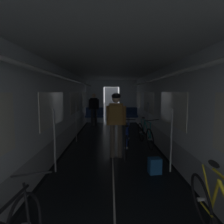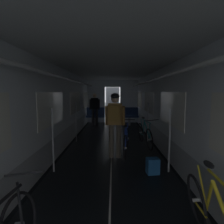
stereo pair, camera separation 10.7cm
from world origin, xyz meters
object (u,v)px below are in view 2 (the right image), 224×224
(bench_seat_far_right, at_px, (129,115))
(bicycle_yellow, at_px, (214,222))
(bicycle_teal, at_px, (145,134))
(bicycle_blue_in_aisle, at_px, (126,141))
(person_cyclist_aisle, at_px, (115,118))
(bench_seat_far_left, at_px, (95,115))
(person_standing_near_bench, at_px, (95,107))
(backpack_on_floor, at_px, (153,166))

(bench_seat_far_right, distance_m, bicycle_yellow, 8.14)
(bicycle_teal, bearing_deg, bicycle_blue_in_aisle, -126.60)
(bicycle_teal, distance_m, person_cyclist_aisle, 1.68)
(bicycle_teal, relative_size, person_cyclist_aisle, 0.98)
(bench_seat_far_left, bearing_deg, bicycle_teal, -62.99)
(person_cyclist_aisle, distance_m, person_standing_near_bench, 4.79)
(bench_seat_far_right, relative_size, person_standing_near_bench, 0.58)
(bench_seat_far_left, height_order, bench_seat_far_right, same)
(bench_seat_far_right, bearing_deg, backpack_on_floor, -89.97)
(person_standing_near_bench, bearing_deg, backpack_on_floor, -72.45)
(bicycle_blue_in_aisle, height_order, backpack_on_floor, bicycle_blue_in_aisle)
(bench_seat_far_left, relative_size, person_cyclist_aisle, 0.57)
(bench_seat_far_right, xyz_separation_m, bicycle_blue_in_aisle, (-0.48, -4.79, -0.18))
(bench_seat_far_right, distance_m, person_cyclist_aisle, 5.15)
(bench_seat_far_right, height_order, person_standing_near_bench, person_standing_near_bench)
(bench_seat_far_right, height_order, person_cyclist_aisle, person_cyclist_aisle)
(person_cyclist_aisle, relative_size, person_standing_near_bench, 1.03)
(bicycle_yellow, height_order, person_standing_near_bench, person_standing_near_bench)
(bicycle_teal, height_order, bicycle_blue_in_aisle, bicycle_teal)
(bicycle_yellow, distance_m, person_cyclist_aisle, 3.32)
(bench_seat_far_left, xyz_separation_m, bicycle_yellow, (2.02, -8.14, -0.19))
(bicycle_teal, distance_m, backpack_on_floor, 2.19)
(backpack_on_floor, bearing_deg, bicycle_teal, 85.21)
(bicycle_yellow, distance_m, bicycle_teal, 4.24)
(bicycle_blue_in_aisle, xyz_separation_m, backpack_on_floor, (0.49, -1.27, -0.21))
(bench_seat_far_right, bearing_deg, bicycle_teal, -87.28)
(bicycle_teal, bearing_deg, person_standing_near_bench, 119.40)
(person_cyclist_aisle, bearing_deg, bench_seat_far_left, 101.12)
(bicycle_yellow, xyz_separation_m, person_standing_near_bench, (-2.02, 7.76, 0.60))
(bench_seat_far_right, distance_m, bicycle_blue_in_aisle, 4.82)
(bicycle_blue_in_aisle, bearing_deg, bench_seat_far_right, 84.24)
(bicycle_teal, height_order, person_cyclist_aisle, person_cyclist_aisle)
(bicycle_yellow, relative_size, backpack_on_floor, 4.99)
(bench_seat_far_right, xyz_separation_m, backpack_on_floor, (0.00, -6.07, -0.40))
(bench_seat_far_left, xyz_separation_m, backpack_on_floor, (1.80, -6.07, -0.40))
(bicycle_yellow, bearing_deg, bicycle_blue_in_aisle, 101.93)
(backpack_on_floor, bearing_deg, bicycle_yellow, -83.93)
(bench_seat_far_left, relative_size, bench_seat_far_right, 1.00)
(bicycle_teal, bearing_deg, bicycle_yellow, -89.49)
(person_cyclist_aisle, distance_m, bicycle_blue_in_aisle, 0.80)
(bicycle_blue_in_aisle, bearing_deg, bicycle_teal, 53.40)
(bench_seat_far_right, distance_m, person_standing_near_bench, 1.88)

